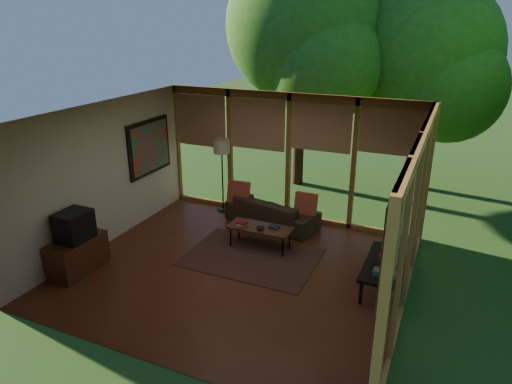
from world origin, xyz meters
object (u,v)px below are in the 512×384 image
at_px(sofa, 272,211).
at_px(side_console, 385,265).
at_px(floor_lamp, 222,150).
at_px(coffee_table, 260,229).
at_px(television, 74,226).
at_px(media_cabinet, 78,255).

bearing_deg(sofa, side_console, 161.21).
bearing_deg(floor_lamp, coffee_table, -41.74).
height_order(television, floor_lamp, floor_lamp).
xyz_separation_m(media_cabinet, floor_lamp, (1.02, 3.38, 1.11)).
distance_m(sofa, coffee_table, 1.09).
relative_size(television, side_console, 0.39).
height_order(media_cabinet, television, television).
bearing_deg(sofa, coffee_table, 112.50).
bearing_deg(floor_lamp, sofa, -11.06).
relative_size(floor_lamp, coffee_table, 1.38).
bearing_deg(coffee_table, floor_lamp, 138.26).
bearing_deg(side_console, coffee_table, 168.65).
height_order(coffee_table, side_console, side_console).
bearing_deg(television, coffee_table, 39.57).
xyz_separation_m(media_cabinet, side_console, (4.87, 1.58, 0.11)).
bearing_deg(television, sofa, 53.74).
distance_m(television, coffee_table, 3.26).
xyz_separation_m(media_cabinet, television, (0.02, 0.00, 0.55)).
height_order(media_cabinet, floor_lamp, floor_lamp).
relative_size(sofa, media_cabinet, 1.96).
relative_size(media_cabinet, coffee_table, 0.83).
height_order(floor_lamp, coffee_table, floor_lamp).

